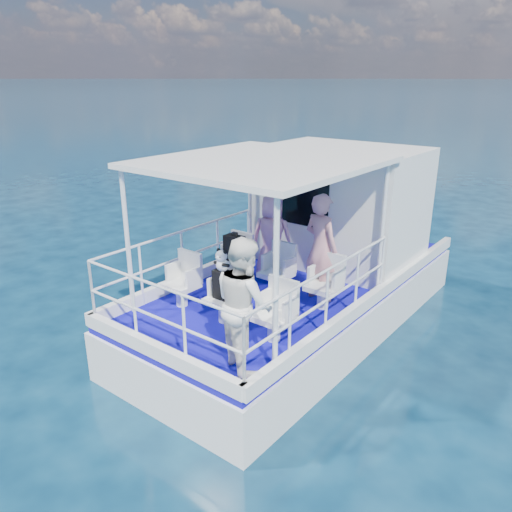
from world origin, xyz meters
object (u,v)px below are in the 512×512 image
Objects in this scene: passenger_port_fwd at (272,237)px; passenger_stbd_aft at (244,303)px; panda at (222,260)px; backpack_center at (223,285)px.

passenger_stbd_aft reaches higher than passenger_port_fwd.
panda is at bearing 86.05° from passenger_port_fwd.
passenger_port_fwd is 2.89m from passenger_stbd_aft.
passenger_stbd_aft is 1.18m from panda.
backpack_center is at bearing -8.23° from passenger_stbd_aft.
backpack_center is at bearing 86.22° from passenger_port_fwd.
panda is (0.46, -1.83, 0.21)m from passenger_port_fwd.
passenger_stbd_aft is at bearing -35.49° from panda.
passenger_stbd_aft is at bearing -35.80° from backpack_center.
passenger_stbd_aft is at bearing 101.31° from passenger_port_fwd.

